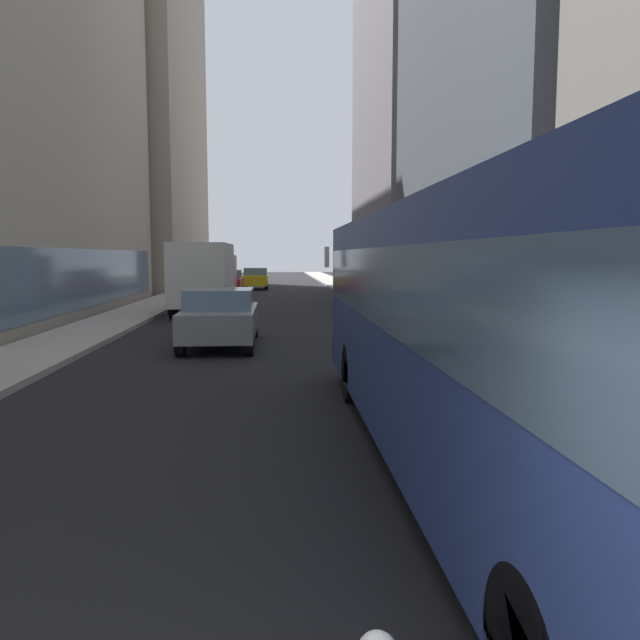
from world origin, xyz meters
TOP-DOWN VIEW (x-y plane):
  - ground_plane at (0.00, 35.00)m, footprint 120.00×120.00m
  - sidewalk_left at (-5.70, 35.00)m, footprint 2.40×110.00m
  - sidewalk_right at (5.70, 35.00)m, footprint 2.40×110.00m
  - building_left_far at (-11.90, 49.46)m, footprint 11.38×21.38m
  - transit_bus at (2.80, 5.64)m, footprint 2.78×11.53m
  - car_yellow_taxi at (-1.20, 45.76)m, footprint 1.86×4.24m
  - car_red_coupe at (-2.80, 39.20)m, footprint 1.85×4.55m
  - car_grey_wagon at (-1.20, 15.92)m, footprint 1.94×4.35m
  - box_truck at (-2.80, 26.45)m, footprint 2.30×7.50m
  - pedestrian_with_handbag at (5.39, 9.96)m, footprint 0.45×0.34m

SIDE VIEW (x-z plane):
  - ground_plane at x=0.00m, z-range 0.00..0.00m
  - sidewalk_left at x=-5.70m, z-range 0.00..0.15m
  - sidewalk_right at x=5.70m, z-range 0.00..0.15m
  - car_yellow_taxi at x=-1.20m, z-range 0.01..1.63m
  - car_red_coupe at x=-2.80m, z-range 0.01..1.63m
  - car_grey_wagon at x=-1.20m, z-range 0.01..1.63m
  - pedestrian_with_handbag at x=5.39m, z-range 0.17..1.86m
  - box_truck at x=-2.80m, z-range 0.14..3.19m
  - transit_bus at x=2.80m, z-range 0.25..3.30m
  - building_left_far at x=-11.90m, z-range -0.01..27.39m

